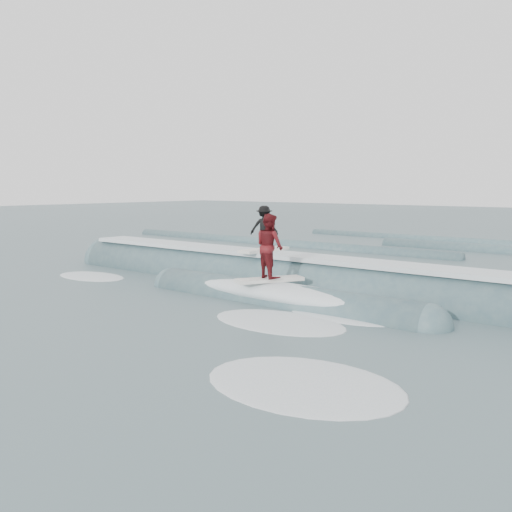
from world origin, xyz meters
The scene contains 6 objects.
ground centered at (0.00, 0.00, 0.00)m, with size 160.00×160.00×0.00m, color #415B5F.
breaking_wave centered at (0.35, 3.08, 0.05)m, with size 20.61×3.84×2.12m.
surfer_black centered at (-0.47, 3.50, 1.85)m, with size 1.08×2.03×1.55m.
surfer_red centered at (1.50, 1.30, 1.54)m, with size 1.43×2.02×1.96m.
whitewater centered at (1.78, -0.93, 0.00)m, with size 15.80×6.65×0.10m.
far_swells centered at (0.57, 17.65, 0.00)m, with size 38.15×8.65×0.80m.
Camera 1 is at (11.58, -11.46, 3.36)m, focal length 40.00 mm.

